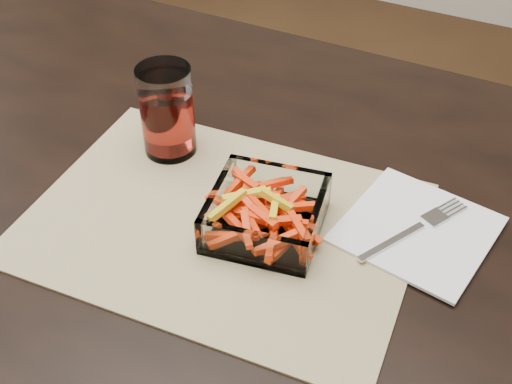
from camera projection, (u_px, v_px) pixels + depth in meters
dining_table at (130, 224)px, 0.89m from camera, size 1.60×0.90×0.75m
placemat at (222, 222)px, 0.76m from camera, size 0.47×0.36×0.00m
glass_bowl at (266, 215)px, 0.74m from camera, size 0.15×0.15×0.05m
tumbler at (167, 114)px, 0.83m from camera, size 0.07×0.07×0.12m
napkin at (417, 229)px, 0.75m from camera, size 0.18×0.18×0.00m
fork at (416, 228)px, 0.74m from camera, size 0.09×0.15×0.00m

